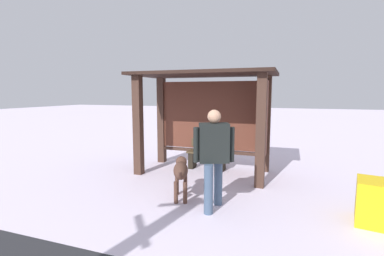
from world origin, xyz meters
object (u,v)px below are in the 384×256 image
at_px(dog, 181,171).
at_px(bench_left_inside, 207,156).
at_px(bus_shelter, 211,105).
at_px(person_walking, 214,152).

bearing_deg(dog, bench_left_inside, 93.06).
xyz_separation_m(bench_left_inside, dog, (0.11, -1.99, 0.17)).
distance_m(bus_shelter, dog, 2.16).
relative_size(bus_shelter, dog, 3.49).
height_order(bench_left_inside, dog, bench_left_inside).
bearing_deg(bench_left_inside, bus_shelter, -47.83).
relative_size(bench_left_inside, person_walking, 0.60).
xyz_separation_m(bus_shelter, bench_left_inside, (-0.11, 0.12, -1.25)).
relative_size(bus_shelter, bench_left_inside, 3.35).
relative_size(bench_left_inside, dog, 1.04).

